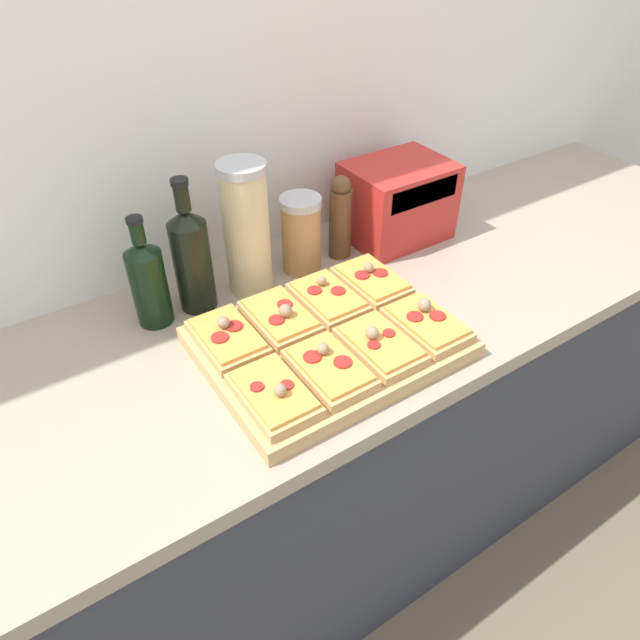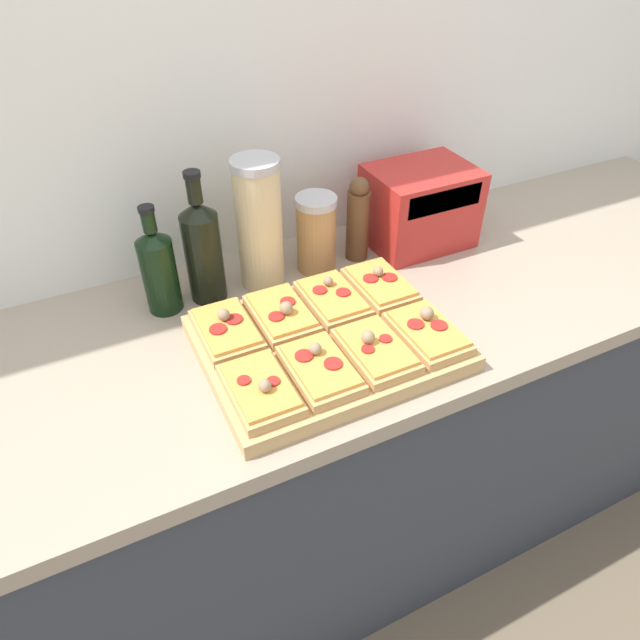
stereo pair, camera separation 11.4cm
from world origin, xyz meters
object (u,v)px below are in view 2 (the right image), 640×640
object	(u,v)px
olive_oil_bottle	(159,269)
toaster_oven	(420,206)
grain_jar_short	(316,233)
pepper_mill	(358,220)
grain_jar_tall	(259,225)
wine_bottle	(203,249)
cutting_board	(327,343)

from	to	relation	value
olive_oil_bottle	toaster_oven	world-z (taller)	olive_oil_bottle
grain_jar_short	pepper_mill	size ratio (longest dim) A/B	0.88
grain_jar_tall	wine_bottle	bearing A→B (deg)	180.00
grain_jar_tall	grain_jar_short	bearing A→B (deg)	0.00
wine_bottle	grain_jar_short	distance (m)	0.27
cutting_board	grain_jar_tall	xyz separation A→B (m)	(-0.03, 0.28, 0.13)
olive_oil_bottle	toaster_oven	bearing A→B (deg)	-0.07
cutting_board	toaster_oven	size ratio (longest dim) A/B	1.77
pepper_mill	toaster_oven	size ratio (longest dim) A/B	0.76
cutting_board	grain_jar_tall	bearing A→B (deg)	95.23
cutting_board	toaster_oven	world-z (taller)	toaster_oven
grain_jar_tall	toaster_oven	world-z (taller)	grain_jar_tall
cutting_board	grain_jar_tall	size ratio (longest dim) A/B	1.63
pepper_mill	wine_bottle	bearing A→B (deg)	180.00
grain_jar_tall	cutting_board	bearing A→B (deg)	-84.77
olive_oil_bottle	grain_jar_short	distance (m)	0.37
olive_oil_bottle	toaster_oven	xyz separation A→B (m)	(0.65, -0.00, -0.00)
wine_bottle	pepper_mill	size ratio (longest dim) A/B	1.42
cutting_board	pepper_mill	xyz separation A→B (m)	(0.22, 0.28, 0.09)
pepper_mill	toaster_oven	world-z (taller)	pepper_mill
cutting_board	wine_bottle	bearing A→B (deg)	119.25
toaster_oven	grain_jar_tall	bearing A→B (deg)	179.89
cutting_board	pepper_mill	bearing A→B (deg)	51.45
pepper_mill	toaster_oven	distance (m)	0.18
wine_bottle	toaster_oven	size ratio (longest dim) A/B	1.08
grain_jar_tall	toaster_oven	bearing A→B (deg)	-0.11
cutting_board	olive_oil_bottle	world-z (taller)	olive_oil_bottle
wine_bottle	pepper_mill	distance (m)	0.38
wine_bottle	toaster_oven	distance (m)	0.56
grain_jar_tall	olive_oil_bottle	bearing A→B (deg)	180.00
grain_jar_tall	toaster_oven	xyz separation A→B (m)	(0.42, -0.00, -0.05)
pepper_mill	toaster_oven	bearing A→B (deg)	-0.28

